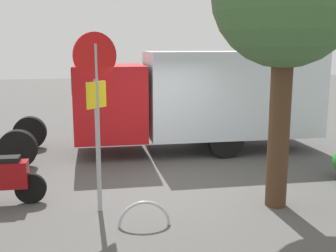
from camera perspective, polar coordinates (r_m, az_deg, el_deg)
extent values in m
plane|color=#4A4947|center=(8.58, 0.99, -8.25)|extent=(60.00, 60.00, 0.00)
cylinder|color=black|center=(12.47, 5.33, -0.07)|extent=(0.91, 0.27, 0.90)
cylinder|color=black|center=(10.69, 8.02, -1.98)|extent=(0.91, 0.27, 0.90)
cylinder|color=black|center=(12.18, -18.53, -0.86)|extent=(0.91, 0.27, 0.90)
cylinder|color=black|center=(10.35, -20.03, -2.98)|extent=(0.91, 0.27, 0.90)
cube|color=silver|center=(11.52, 8.61, 4.58)|extent=(4.66, 2.31, 2.24)
cube|color=#B21216|center=(10.95, -8.07, 3.37)|extent=(1.85, 2.14, 1.90)
cube|color=black|center=(10.89, -8.15, 6.50)|extent=(1.87, 1.98, 0.60)
cylinder|color=black|center=(8.00, -18.43, -8.17)|extent=(0.56, 0.12, 0.56)
cube|color=black|center=(7.94, -22.06, -4.42)|extent=(0.65, 0.30, 0.12)
cylinder|color=#9E9EA3|center=(7.04, -9.71, -0.59)|extent=(0.08, 0.08, 2.87)
cylinder|color=red|center=(6.89, -10.04, 9.56)|extent=(0.71, 0.32, 0.76)
cube|color=yellow|center=(6.93, -9.86, 4.27)|extent=(0.33, 0.33, 0.44)
cylinder|color=#47301E|center=(7.45, 15.09, -0.34)|extent=(0.37, 0.37, 2.83)
torus|color=#B7B7BC|center=(6.79, -3.30, -13.63)|extent=(0.85, 0.08, 0.85)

